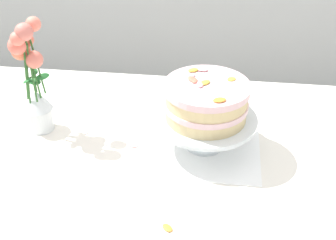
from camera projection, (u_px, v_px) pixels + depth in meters
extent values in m
cube|color=white|center=(144.00, 163.00, 1.24)|extent=(1.40, 1.00, 0.03)
cylinder|color=brown|center=(21.00, 161.00, 1.84)|extent=(0.06, 0.06, 0.71)
cylinder|color=brown|center=(317.00, 185.00, 1.71)|extent=(0.06, 0.06, 0.71)
cube|color=white|center=(204.00, 145.00, 1.28)|extent=(0.32, 0.32, 0.00)
cylinder|color=silver|center=(204.00, 144.00, 1.28)|extent=(0.11, 0.11, 0.01)
cylinder|color=silver|center=(205.00, 132.00, 1.26)|extent=(0.03, 0.03, 0.07)
cylinder|color=silver|center=(205.00, 119.00, 1.23)|extent=(0.29, 0.29, 0.01)
cylinder|color=beige|center=(206.00, 112.00, 1.22)|extent=(0.22, 0.22, 0.03)
cylinder|color=beige|center=(206.00, 104.00, 1.21)|extent=(0.23, 0.23, 0.02)
cylinder|color=beige|center=(207.00, 96.00, 1.19)|extent=(0.22, 0.22, 0.03)
cylinder|color=beige|center=(207.00, 87.00, 1.18)|extent=(0.23, 0.23, 0.02)
ellipsoid|color=yellow|center=(193.00, 70.00, 1.23)|extent=(0.04, 0.03, 0.01)
ellipsoid|color=orange|center=(220.00, 99.00, 1.10)|extent=(0.04, 0.04, 0.01)
ellipsoid|color=pink|center=(191.00, 75.00, 1.21)|extent=(0.03, 0.03, 0.01)
ellipsoid|color=#E56B51|center=(192.00, 79.00, 1.19)|extent=(0.03, 0.04, 0.01)
ellipsoid|color=pink|center=(202.00, 69.00, 1.24)|extent=(0.04, 0.03, 0.01)
ellipsoid|color=#E56B51|center=(194.00, 80.00, 1.18)|extent=(0.02, 0.03, 0.01)
ellipsoid|color=yellow|center=(205.00, 82.00, 1.17)|extent=(0.04, 0.04, 0.01)
ellipsoid|color=pink|center=(200.00, 84.00, 1.17)|extent=(0.02, 0.04, 0.01)
ellipsoid|color=yellow|center=(231.00, 79.00, 1.19)|extent=(0.03, 0.03, 0.00)
cylinder|color=silver|center=(40.00, 119.00, 1.34)|extent=(0.08, 0.08, 0.07)
cone|color=silver|center=(37.00, 100.00, 1.30)|extent=(0.09, 0.09, 0.06)
cylinder|color=#2D6028|center=(36.00, 79.00, 1.26)|extent=(0.02, 0.01, 0.12)
sphere|color=#E37563|center=(34.00, 60.00, 1.22)|extent=(0.05, 0.05, 0.05)
ellipsoid|color=#236B2D|center=(34.00, 82.00, 1.27)|extent=(0.05, 0.03, 0.02)
cylinder|color=#2D6028|center=(36.00, 61.00, 1.25)|extent=(0.02, 0.02, 0.22)
sphere|color=#F27B66|center=(33.00, 24.00, 1.20)|extent=(0.04, 0.04, 0.04)
ellipsoid|color=#236B2D|center=(42.00, 77.00, 1.28)|extent=(0.04, 0.05, 0.02)
cylinder|color=#2D6028|center=(32.00, 68.00, 1.27)|extent=(0.01, 0.02, 0.17)
sphere|color=#F4745C|center=(27.00, 40.00, 1.23)|extent=(0.04, 0.04, 0.04)
ellipsoid|color=#236B2D|center=(34.00, 71.00, 1.27)|extent=(0.03, 0.05, 0.01)
cylinder|color=#2D6028|center=(28.00, 74.00, 1.27)|extent=(0.02, 0.01, 0.14)
sphere|color=#F87C59|center=(21.00, 51.00, 1.23)|extent=(0.05, 0.05, 0.05)
cylinder|color=#2D6028|center=(26.00, 73.00, 1.24)|extent=(0.02, 0.02, 0.17)
sphere|color=#F87664|center=(17.00, 46.00, 1.19)|extent=(0.05, 0.05, 0.05)
cylinder|color=#2D6028|center=(26.00, 70.00, 1.22)|extent=(0.01, 0.03, 0.20)
sphere|color=#FC7C69|center=(17.00, 39.00, 1.16)|extent=(0.04, 0.04, 0.04)
ellipsoid|color=#236B2D|center=(28.00, 80.00, 1.24)|extent=(0.02, 0.05, 0.01)
cylinder|color=#2D6028|center=(31.00, 67.00, 1.22)|extent=(0.01, 0.02, 0.21)
sphere|color=#DE7366|center=(24.00, 32.00, 1.16)|extent=(0.05, 0.05, 0.05)
ellipsoid|color=orange|center=(167.00, 228.00, 1.02)|extent=(0.03, 0.03, 0.00)
ellipsoid|color=pink|center=(132.00, 144.00, 1.29)|extent=(0.05, 0.04, 0.00)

